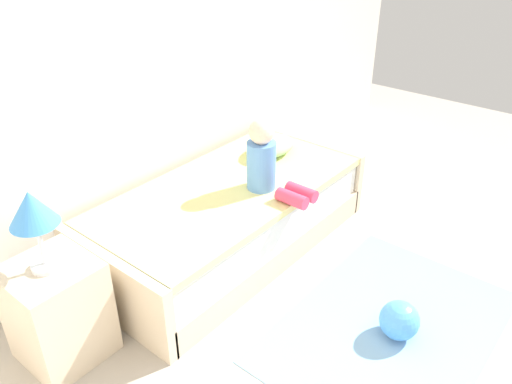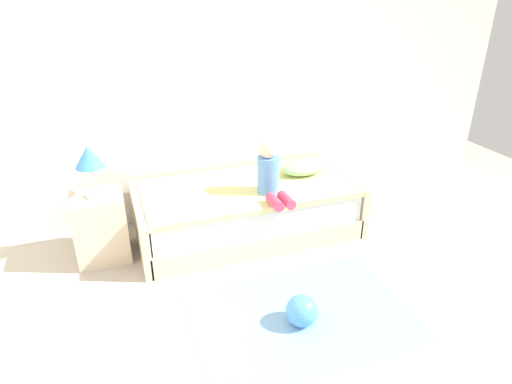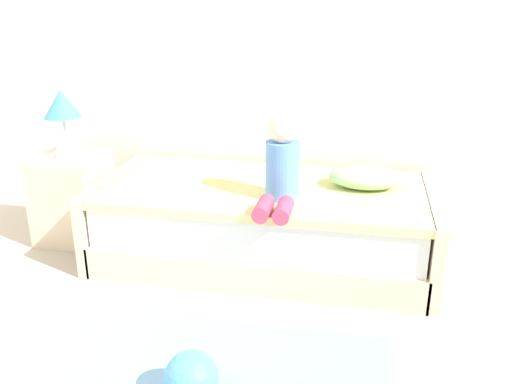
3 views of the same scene
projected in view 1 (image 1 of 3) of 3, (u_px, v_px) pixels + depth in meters
wall_rear at (103, 48)px, 3.09m from camera, size 7.20×0.10×2.90m
bed at (229, 218)px, 3.66m from camera, size 2.11×1.00×0.50m
nightstand at (58, 311)px, 2.75m from camera, size 0.44×0.44×0.60m
table_lamp at (33, 212)px, 2.43m from camera, size 0.24×0.24×0.45m
child_figure at (267, 163)px, 3.40m from camera, size 0.20×0.51×0.50m
pillow at (271, 146)px, 3.97m from camera, size 0.44×0.30×0.13m
toy_ball at (399, 320)px, 2.94m from camera, size 0.23×0.23×0.23m
area_rug at (389, 326)px, 3.06m from camera, size 1.60×1.10×0.01m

